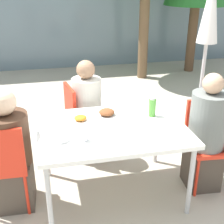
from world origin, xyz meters
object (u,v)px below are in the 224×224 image
(closed_umbrella, at_px, (209,24))
(person_right, at_px, (206,137))
(chair_left, at_px, (4,162))
(chair_far, at_px, (79,115))
(person_left, at_px, (10,155))
(chair_right, at_px, (207,136))
(drinking_cup, at_px, (84,136))
(bottle, at_px, (152,107))
(salad_bowl, at_px, (60,136))
(person_far, at_px, (87,113))

(closed_umbrella, bearing_deg, person_right, -113.91)
(chair_left, xyz_separation_m, chair_far, (0.76, 0.83, 0.00))
(person_left, bearing_deg, chair_far, 48.75)
(person_left, relative_size, chair_right, 1.31)
(chair_right, relative_size, drinking_cup, 9.91)
(chair_far, bearing_deg, chair_right, 47.15)
(chair_left, xyz_separation_m, drinking_cup, (0.69, -0.15, 0.26))
(person_right, relative_size, closed_umbrella, 0.57)
(bottle, xyz_separation_m, drinking_cup, (-0.72, -0.35, -0.05))
(drinking_cup, xyz_separation_m, salad_bowl, (-0.20, 0.06, -0.02))
(person_left, relative_size, salad_bowl, 6.38)
(chair_right, height_order, drinking_cup, chair_right)
(person_left, height_order, person_far, person_far)
(person_far, height_order, bottle, person_far)
(drinking_cup, bearing_deg, salad_bowl, 161.97)
(person_right, relative_size, person_far, 1.03)
(chair_far, height_order, salad_bowl, chair_far)
(person_far, height_order, drinking_cup, person_far)
(person_right, bearing_deg, chair_far, -32.47)
(person_far, relative_size, bottle, 6.14)
(chair_right, xyz_separation_m, closed_umbrella, (0.39, 0.94, 0.96))
(person_right, bearing_deg, person_left, 1.15)
(person_right, distance_m, person_far, 1.33)
(person_right, height_order, closed_umbrella, closed_umbrella)
(person_right, distance_m, bottle, 0.60)
(chair_left, height_order, person_left, person_left)
(person_left, distance_m, person_far, 1.07)
(chair_left, height_order, person_far, person_far)
(chair_left, distance_m, closed_umbrella, 2.72)
(drinking_cup, bearing_deg, chair_left, 167.48)
(chair_far, bearing_deg, bottle, 36.33)
(person_left, xyz_separation_m, chair_right, (1.90, -0.04, -0.02))
(bottle, height_order, salad_bowl, bottle)
(person_right, bearing_deg, closed_umbrella, -109.31)
(person_left, distance_m, drinking_cup, 0.72)
(chair_left, bearing_deg, salad_bowl, -7.99)
(chair_right, distance_m, bottle, 0.64)
(chair_right, xyz_separation_m, chair_far, (-1.19, 0.78, 0.00))
(drinking_cup, bearing_deg, bottle, 25.73)
(chair_right, height_order, salad_bowl, chair_right)
(chair_right, distance_m, person_far, 1.34)
(chair_left, bearing_deg, person_right, 1.29)
(closed_umbrella, xyz_separation_m, drinking_cup, (-1.66, -1.13, -0.70))
(person_far, distance_m, closed_umbrella, 1.77)
(chair_far, height_order, bottle, bottle)
(person_far, bearing_deg, person_left, -57.83)
(person_right, bearing_deg, chair_left, 3.58)
(chair_far, xyz_separation_m, closed_umbrella, (1.59, 0.15, 0.96))
(person_right, xyz_separation_m, salad_bowl, (-1.40, -0.06, 0.20))
(person_right, xyz_separation_m, drinking_cup, (-1.21, -0.12, 0.21))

